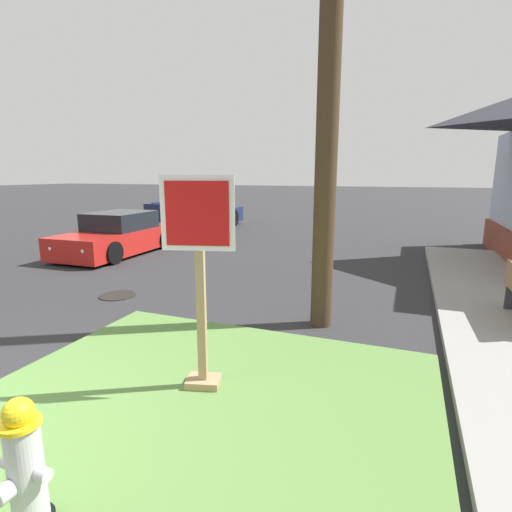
{
  "coord_description": "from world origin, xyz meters",
  "views": [
    {
      "loc": [
        3.79,
        -1.53,
        2.37
      ],
      "look_at": [
        1.67,
        4.01,
        1.15
      ],
      "focal_mm": 27.8,
      "sensor_mm": 36.0,
      "label": 1
    }
  ],
  "objects_px": {
    "fire_hydrant": "(25,470)",
    "parked_sedan_red": "(118,236)",
    "stop_sign": "(200,287)",
    "manhole_cover": "(117,295)",
    "pickup_truck_navy": "(200,215)"
  },
  "relations": [
    {
      "from": "fire_hydrant",
      "to": "parked_sedan_red",
      "type": "xyz_separation_m",
      "value": [
        -6.01,
        8.08,
        0.01
      ]
    },
    {
      "from": "pickup_truck_navy",
      "to": "fire_hydrant",
      "type": "bearing_deg",
      "value": -65.28
    },
    {
      "from": "pickup_truck_navy",
      "to": "parked_sedan_red",
      "type": "bearing_deg",
      "value": -86.66
    },
    {
      "from": "stop_sign",
      "to": "fire_hydrant",
      "type": "bearing_deg",
      "value": -95.22
    },
    {
      "from": "manhole_cover",
      "to": "parked_sedan_red",
      "type": "bearing_deg",
      "value": 129.24
    },
    {
      "from": "manhole_cover",
      "to": "parked_sedan_red",
      "type": "xyz_separation_m",
      "value": [
        -2.89,
        3.53,
        0.53
      ]
    },
    {
      "from": "stop_sign",
      "to": "manhole_cover",
      "type": "distance_m",
      "value": 4.34
    },
    {
      "from": "stop_sign",
      "to": "manhole_cover",
      "type": "xyz_separation_m",
      "value": [
        -3.31,
        2.54,
        -1.21
      ]
    },
    {
      "from": "stop_sign",
      "to": "manhole_cover",
      "type": "bearing_deg",
      "value": 142.5
    },
    {
      "from": "stop_sign",
      "to": "parked_sedan_red",
      "type": "distance_m",
      "value": 8.7
    },
    {
      "from": "stop_sign",
      "to": "parked_sedan_red",
      "type": "height_order",
      "value": "stop_sign"
    },
    {
      "from": "manhole_cover",
      "to": "parked_sedan_red",
      "type": "distance_m",
      "value": 4.59
    },
    {
      "from": "parked_sedan_red",
      "to": "pickup_truck_navy",
      "type": "distance_m",
      "value": 5.72
    },
    {
      "from": "fire_hydrant",
      "to": "pickup_truck_navy",
      "type": "height_order",
      "value": "pickup_truck_navy"
    },
    {
      "from": "parked_sedan_red",
      "to": "pickup_truck_navy",
      "type": "relative_size",
      "value": 0.76
    }
  ]
}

